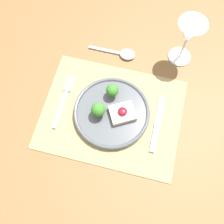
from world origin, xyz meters
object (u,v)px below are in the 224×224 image
(spoon, at_px, (125,54))
(dinner_plate, at_px, (112,112))
(knife, at_px, (157,128))
(fork, at_px, (64,98))
(wine_glass_near, at_px, (189,34))

(spoon, bearing_deg, dinner_plate, -90.16)
(knife, relative_size, spoon, 1.08)
(fork, distance_m, knife, 0.32)
(dinner_plate, xyz_separation_m, spoon, (-0.01, 0.23, -0.01))
(fork, relative_size, knife, 1.00)
(knife, distance_m, spoon, 0.29)
(fork, xyz_separation_m, wine_glass_near, (0.35, 0.25, 0.12))
(dinner_plate, bearing_deg, wine_glass_near, 56.20)
(wine_glass_near, bearing_deg, spoon, -168.61)
(dinner_plate, distance_m, knife, 0.15)
(spoon, bearing_deg, knife, -59.53)
(dinner_plate, bearing_deg, spoon, 92.84)
(fork, bearing_deg, knife, -2.71)
(dinner_plate, distance_m, spoon, 0.23)
(dinner_plate, relative_size, wine_glass_near, 1.38)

